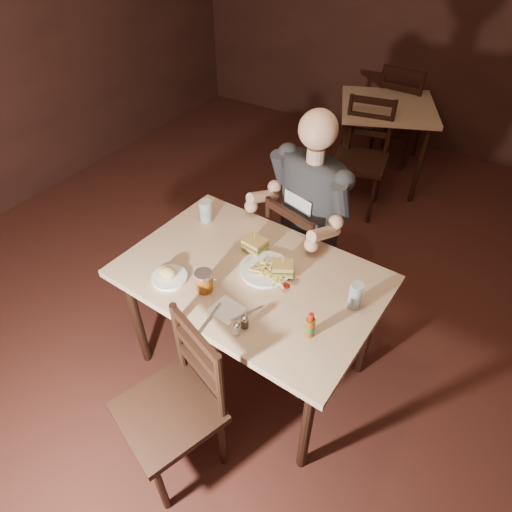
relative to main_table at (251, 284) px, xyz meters
The scene contains 24 objects.
room_shell 0.75m from the main_table, ahead, with size 7.00×7.00×7.00m.
main_table is the anchor object (origin of this frame).
bg_table 2.47m from the main_table, 93.04° to the left, with size 1.05×1.05×0.77m.
chair_far 0.65m from the main_table, 86.98° to the left, with size 0.41×0.45×0.89m, color black, non-canonical shape.
chair_near 0.72m from the main_table, 91.19° to the right, with size 0.41×0.45×0.89m, color black, non-canonical shape.
bg_chair_far 3.02m from the main_table, 92.49° to the left, with size 0.45×0.49×0.98m, color black, non-canonical shape.
bg_chair_near 1.93m from the main_table, 93.92° to the left, with size 0.43×0.48×0.94m, color black, non-canonical shape.
diner 0.61m from the main_table, 88.09° to the left, with size 0.55×0.43×0.95m, color #2F3135, non-canonical shape.
dinner_plate 0.11m from the main_table, 46.43° to the left, with size 0.26×0.26×0.01m, color white.
sandwich_left 0.23m from the main_table, 115.57° to the left, with size 0.11×0.09×0.10m, color gold, non-canonical shape.
sandwich_right 0.21m from the main_table, 28.96° to the left, with size 0.10×0.08×0.09m, color gold, non-canonical shape.
fries_pile 0.15m from the main_table, 21.89° to the left, with size 0.23×0.16×0.04m, color #F1DF72, non-canonical shape.
ketchup_dollop 0.22m from the main_table, ahead, with size 0.04×0.04×0.01m, color maroon.
glass_left 0.53m from the main_table, 152.43° to the left, with size 0.07×0.07×0.13m, color silver.
glass_right 0.54m from the main_table, ahead, with size 0.06×0.06×0.14m, color silver.
hot_sauce 0.48m from the main_table, 24.06° to the right, with size 0.04×0.04×0.13m, color brown, non-canonical shape.
salt_shaker 0.39m from the main_table, 66.42° to the right, with size 0.03×0.03×0.06m, color white, non-canonical shape.
pepper_shaker 0.36m from the main_table, 61.93° to the right, with size 0.03×0.03×0.06m, color #38332D, non-canonical shape.
syrup_dispenser 0.28m from the main_table, 121.23° to the right, with size 0.09×0.09×0.11m, color brown, non-canonical shape.
napkin 0.27m from the main_table, 82.20° to the right, with size 0.14×0.13×0.00m, color white.
knife 0.35m from the main_table, 89.84° to the right, with size 0.01×0.20×0.00m, color silver.
fork 0.28m from the main_table, 61.60° to the right, with size 0.01×0.16×0.00m, color silver.
side_plate 0.41m from the main_table, 142.27° to the right, with size 0.17×0.17×0.01m, color white.
bread_roll 0.42m from the main_table, 143.55° to the right, with size 0.09×0.07×0.05m, color #DCBD6F.
Camera 1 is at (0.60, -1.26, 2.25)m, focal length 30.00 mm.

